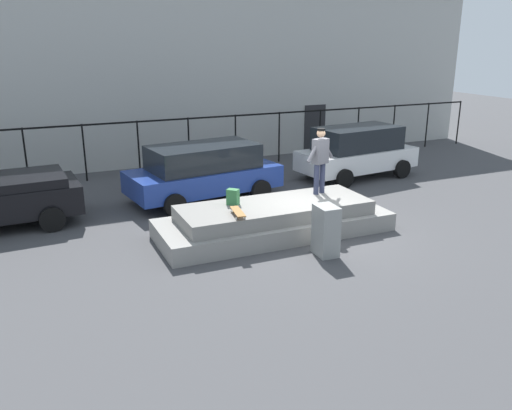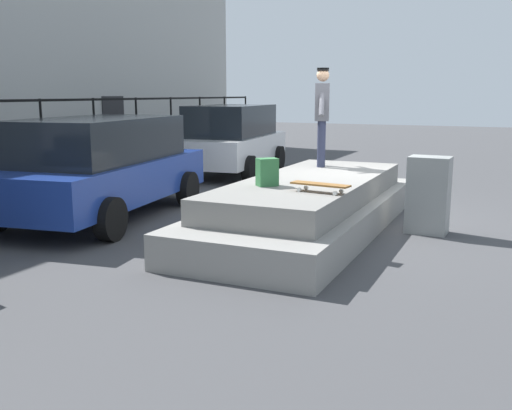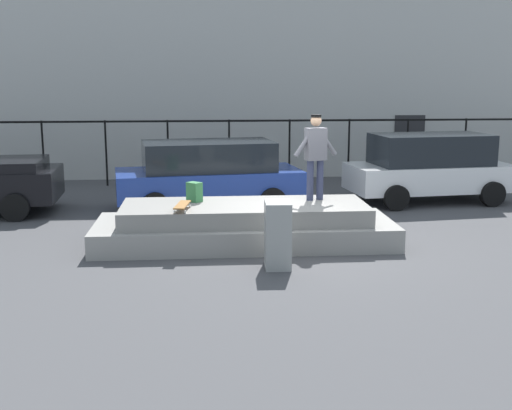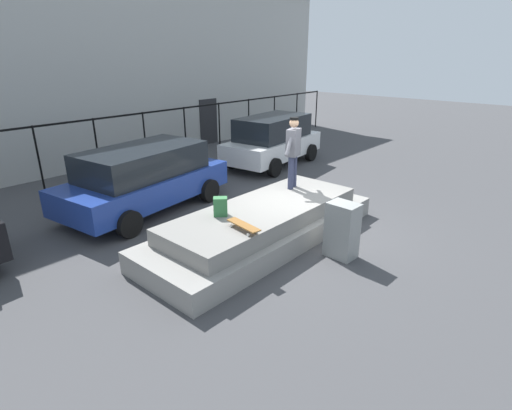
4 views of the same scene
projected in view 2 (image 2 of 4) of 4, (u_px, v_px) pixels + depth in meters
ground_plane at (341, 218)px, 9.80m from camera, size 60.00×60.00×0.00m
concrete_ledge at (311, 206)px, 8.99m from camera, size 5.87×2.13×0.80m
skateboarder at (322, 110)px, 10.14m from camera, size 0.94×0.35×1.72m
skateboard at (320, 185)px, 7.59m from camera, size 0.32×0.83×0.12m
backpack at (267, 172)px, 8.12m from camera, size 0.34×0.34×0.39m
car_blue_hatchback_mid at (99, 165)px, 9.72m from camera, size 4.75×2.67×1.68m
car_white_hatchback_far at (232, 138)px, 15.06m from camera, size 4.39×2.42×1.78m
utility_box at (428, 195)px, 8.67m from camera, size 0.46×0.62×1.16m
fence_row at (10, 129)px, 12.57m from camera, size 24.06×0.06×1.97m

